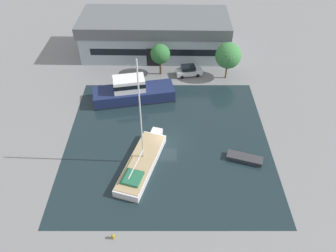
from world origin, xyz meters
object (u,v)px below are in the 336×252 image
(quay_tree_by_water, at_px, (229,56))
(small_dinghy, at_px, (245,158))
(warehouse_building, at_px, (155,34))
(quay_tree_near_building, at_px, (161,54))
(motor_cruiser, at_px, (133,92))
(parked_car, at_px, (189,71))
(sailboat_moored, at_px, (142,162))

(quay_tree_by_water, xyz_separation_m, small_dinghy, (-0.08, -18.59, -3.84))
(quay_tree_by_water, relative_size, small_dinghy, 1.35)
(warehouse_building, distance_m, quay_tree_near_building, 8.00)
(quay_tree_near_building, bearing_deg, warehouse_building, 98.31)
(quay_tree_by_water, bearing_deg, motor_cruiser, -158.31)
(small_dinghy, bearing_deg, warehouse_building, -138.88)
(quay_tree_near_building, distance_m, parked_car, 5.54)
(motor_cruiser, relative_size, small_dinghy, 2.75)
(quay_tree_by_water, height_order, motor_cruiser, quay_tree_by_water)
(sailboat_moored, bearing_deg, quay_tree_near_building, 101.71)
(warehouse_building, bearing_deg, quay_tree_by_water, -36.06)
(warehouse_building, relative_size, motor_cruiser, 2.08)
(motor_cruiser, bearing_deg, sailboat_moored, 178.55)
(warehouse_building, relative_size, sailboat_moored, 1.83)
(quay_tree_by_water, bearing_deg, sailboat_moored, -123.13)
(parked_car, relative_size, sailboat_moored, 0.32)
(quay_tree_near_building, xyz_separation_m, motor_cruiser, (-4.08, -7.10, -2.39))
(motor_cruiser, bearing_deg, warehouse_building, -21.50)
(warehouse_building, distance_m, motor_cruiser, 15.42)
(warehouse_building, height_order, sailboat_moored, sailboat_moored)
(parked_car, relative_size, motor_cruiser, 0.36)
(quay_tree_near_building, relative_size, parked_car, 1.19)
(parked_car, bearing_deg, quay_tree_near_building, -104.52)
(quay_tree_by_water, distance_m, sailboat_moored, 23.59)
(quay_tree_near_building, height_order, sailboat_moored, sailboat_moored)
(quay_tree_by_water, bearing_deg, quay_tree_near_building, 173.81)
(quay_tree_near_building, height_order, quay_tree_by_water, quay_tree_by_water)
(motor_cruiser, bearing_deg, quay_tree_near_building, -40.33)
(parked_car, bearing_deg, sailboat_moored, -27.87)
(parked_car, bearing_deg, quay_tree_by_water, 72.90)
(quay_tree_by_water, distance_m, parked_car, 6.97)
(quay_tree_near_building, relative_size, motor_cruiser, 0.43)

